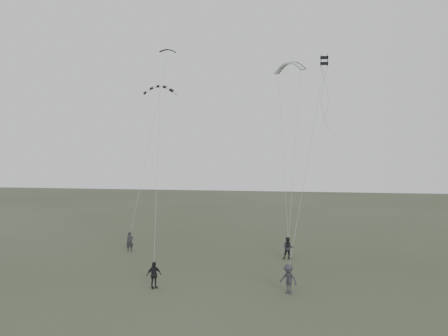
% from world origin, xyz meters
% --- Properties ---
extents(ground, '(140.00, 140.00, 0.00)m').
position_xyz_m(ground, '(0.00, 0.00, 0.00)').
color(ground, '#363E29').
rests_on(ground, ground).
extents(flyer_left, '(0.74, 0.65, 1.71)m').
position_xyz_m(flyer_left, '(-7.03, 7.19, 0.86)').
color(flyer_left, '#222328').
rests_on(flyer_left, ground).
extents(flyer_right, '(0.97, 0.80, 1.82)m').
position_xyz_m(flyer_right, '(6.86, 6.59, 0.91)').
color(flyer_right, black).
rests_on(flyer_right, ground).
extents(flyer_center, '(1.02, 0.98, 1.71)m').
position_xyz_m(flyer_center, '(-1.54, -2.52, 0.85)').
color(flyer_center, black).
rests_on(flyer_center, ground).
extents(flyer_far, '(1.35, 1.16, 1.82)m').
position_xyz_m(flyer_far, '(7.05, -2.13, 0.91)').
color(flyer_far, '#2D2D33').
rests_on(flyer_far, ground).
extents(kite_dark_small, '(1.70, 1.23, 0.63)m').
position_xyz_m(kite_dark_small, '(-4.80, 11.66, 18.65)').
color(kite_dark_small, black).
rests_on(kite_dark_small, flyer_left).
extents(kite_pale_large, '(3.42, 2.80, 1.57)m').
position_xyz_m(kite_pale_large, '(6.65, 16.30, 17.92)').
color(kite_pale_large, '#BBBEC1').
rests_on(kite_pale_large, flyer_right).
extents(kite_striped, '(2.87, 1.50, 1.24)m').
position_xyz_m(kite_striped, '(-3.65, 5.51, 14.21)').
color(kite_striped, black).
rests_on(kite_striped, flyer_center).
extents(kite_box, '(0.60, 0.71, 0.78)m').
position_xyz_m(kite_box, '(9.51, 4.89, 15.71)').
color(kite_box, black).
rests_on(kite_box, flyer_far).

